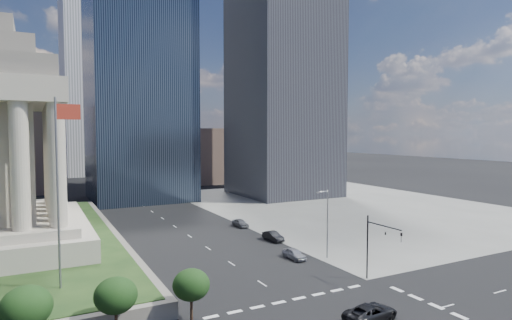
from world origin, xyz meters
TOP-DOWN VIEW (x-y plane):
  - ground at (0.00, 100.00)m, footprint 500.00×500.00m
  - sidewalk_ne at (46.00, 60.00)m, footprint 68.00×90.00m
  - flagpole at (-21.83, 24.00)m, footprint 2.52×0.24m
  - midrise_glass at (2.00, 95.00)m, footprint 26.00×26.00m
  - highrise_ne at (42.00, 85.00)m, footprint 26.00×28.00m
  - building_filler_ne at (32.00, 130.00)m, footprint 20.00×30.00m
  - building_filler_nw at (-30.00, 130.00)m, footprint 24.00×30.00m
  - traffic_signal_ne at (12.50, 13.70)m, footprint 0.30×5.74m
  - street_lamp_north at (13.33, 25.00)m, footprint 2.13×0.22m
  - pickup_truck at (4.42, 6.04)m, footprint 6.24×3.58m
  - parked_sedan_near at (9.00, 26.82)m, footprint 4.47×1.88m
  - parked_sedan_mid at (11.50, 37.39)m, footprint 4.79×1.90m
  - parked_sedan_far at (11.24, 49.75)m, footprint 4.51×1.97m

SIDE VIEW (x-z plane):
  - ground at x=0.00m, z-range 0.00..0.00m
  - sidewalk_ne at x=46.00m, z-range 0.00..0.03m
  - parked_sedan_near at x=9.00m, z-range 0.00..1.51m
  - parked_sedan_far at x=11.24m, z-range 0.00..1.51m
  - parked_sedan_mid at x=11.50m, z-range 0.00..1.55m
  - pickup_truck at x=4.42m, z-range 0.00..1.64m
  - traffic_signal_ne at x=12.50m, z-range 1.25..9.25m
  - street_lamp_north at x=13.33m, z-range 0.66..10.66m
  - building_filler_ne at x=32.00m, z-range 0.00..20.00m
  - flagpole at x=-21.83m, z-range 3.11..23.11m
  - building_filler_nw at x=-30.00m, z-range 0.00..28.00m
  - midrise_glass at x=2.00m, z-range 0.00..60.00m
  - highrise_ne at x=42.00m, z-range 0.00..100.00m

